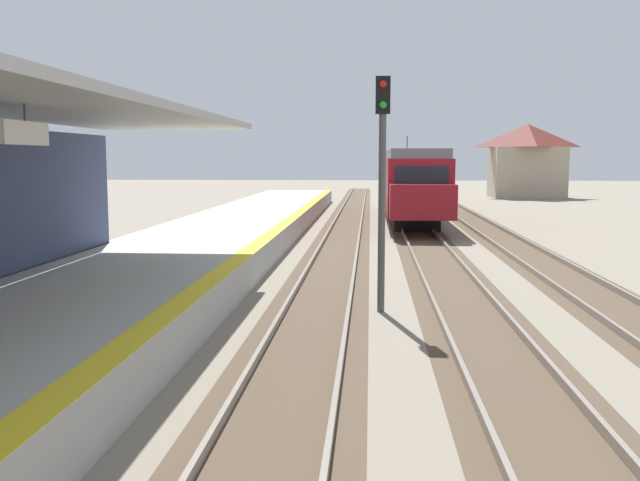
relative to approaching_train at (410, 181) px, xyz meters
The scene contains 7 objects.
station_platform 25.14m from the approaching_train, 108.13° to the right, with size 5.00×80.00×0.91m.
track_pair_nearest_platform 20.24m from the approaching_train, 99.74° to the right, with size 2.34×120.00×0.16m.
track_pair_middle 19.95m from the approaching_train, 90.01° to the right, with size 2.34×120.00×0.16m.
track_pair_far_side 20.24m from the approaching_train, 80.29° to the right, with size 2.34×120.00×0.16m.
approaching_train is the anchor object (origin of this frame).
rail_signal_post 23.90m from the approaching_train, 94.72° to the right, with size 0.32×0.34×5.20m.
distant_trackside_house 26.07m from the approaching_train, 63.89° to the left, with size 6.60×5.28×6.40m.
Camera 1 is at (3.08, 0.58, 3.44)m, focal length 39.14 mm.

